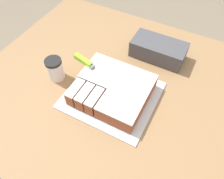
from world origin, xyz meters
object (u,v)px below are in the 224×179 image
knife (89,65)px  storage_box (158,50)px  coffee_cup (55,69)px  cake_board (112,95)px  cake (113,89)px

knife → storage_box: 0.37m
knife → coffee_cup: coffee_cup is taller
storage_box → knife: bearing=-128.5°
cake_board → storage_box: 0.34m
cake_board → knife: bearing=162.3°
coffee_cup → storage_box: bearing=44.0°
coffee_cup → storage_box: size_ratio=0.41×
coffee_cup → knife: bearing=26.4°
coffee_cup → storage_box: (0.37, 0.36, -0.01)m
knife → cake: bearing=-2.6°
cake_board → storage_box: bearing=74.9°
cake → coffee_cup: (-0.28, -0.03, 0.01)m
coffee_cup → cake: bearing=6.0°
cake_board → cake: bearing=41.5°
cake_board → cake: cake is taller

